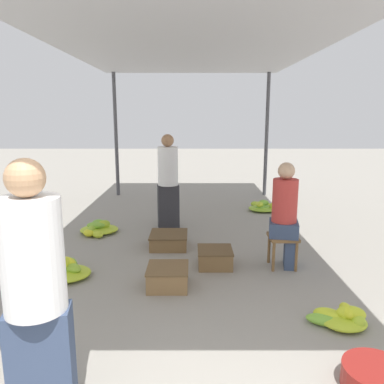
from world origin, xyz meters
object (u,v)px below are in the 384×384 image
Objects in this scene: banana_pile_right_0 at (265,207)px; crate_far at (170,240)px; banana_pile_left_1 at (99,229)px; crate_near at (216,258)px; vendor_seated at (287,214)px; basin_black at (378,379)px; banana_pile_left_0 at (66,270)px; crate_mid at (169,277)px; shopper_walking_mid at (170,180)px; vendor_foreground at (37,295)px; stool at (284,242)px; banana_pile_right_1 at (343,318)px.

banana_pile_right_0 is 1.17× the size of crate_far.
banana_pile_left_1 is 1.53× the size of crate_near.
vendor_seated is 3.04× the size of crate_near.
basin_black is 0.70× the size of banana_pile_left_1.
banana_pile_left_0 is 1.27× the size of crate_far.
shopper_walking_mid is (-0.13, 2.24, 0.69)m from crate_mid.
vendor_foreground is 2.09m from crate_mid.
vendor_seated is 2.12× the size of banana_pile_right_0.
basin_black is at bearing -86.04° from stool.
crate_near reaches higher than banana_pile_left_1.
vendor_seated is at bearing -47.80° from shopper_walking_mid.
shopper_walking_mid is (0.49, 4.09, -0.04)m from vendor_foreground.
crate_near is 0.95× the size of crate_mid.
vendor_foreground is 2.42× the size of banana_pile_left_0.
banana_pile_left_0 is 4.24m from banana_pile_right_0.
crate_mid reaches higher than banana_pile_right_1.
stool is at bearing 21.76° from crate_mid.
banana_pile_right_1 is at bearing -91.04° from banana_pile_right_0.
banana_pile_left_0 is at bearing 146.22° from basin_black.
basin_black is 2.36m from crate_near.
crate_near is (1.77, 0.31, 0.03)m from banana_pile_left_0.
vendor_seated is 1.61m from crate_mid.
shopper_walking_mid is (-1.51, 1.69, 0.48)m from stool.
vendor_foreground is 3.17m from stool.
banana_pile_left_1 is at bearing 123.12° from crate_mid.
vendor_seated is at bearing -25.91° from crate_far.
stool is 2.63m from banana_pile_left_0.
crate_near is (-1.13, -2.78, 0.04)m from banana_pile_right_0.
crate_near is at bearing 178.50° from vendor_seated.
vendor_foreground reaches higher than banana_pile_left_0.
banana_pile_left_1 is 2.26m from crate_mid.
basin_black is 2.19m from crate_mid.
vendor_foreground is 1.05× the size of shopper_walking_mid.
shopper_walking_mid is at bearing 131.79° from stool.
vendor_foreground is 3.08× the size of crate_far.
basin_black is 4.93m from banana_pile_right_0.
crate_mid is (-1.53, 1.57, 0.03)m from basin_black.
crate_mid reaches higher than crate_near.
shopper_walking_mid is at bearing 132.20° from vendor_seated.
vendor_seated is 1.48m from banana_pile_right_1.
basin_black is (2.15, 0.28, -0.76)m from vendor_foreground.
crate_near is 0.28× the size of shopper_walking_mid.
banana_pile_left_0 reaches higher than banana_pile_right_1.
banana_pile_right_0 reaches higher than crate_far.
banana_pile_left_0 is 1.53m from crate_far.
banana_pile_left_0 is at bearing -173.65° from vendor_seated.
banana_pile_right_1 is 1.27× the size of crate_near.
stool is 0.90× the size of crate_mid.
shopper_walking_mid is at bearing 119.85° from banana_pile_right_1.
stool is 0.94× the size of crate_near.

